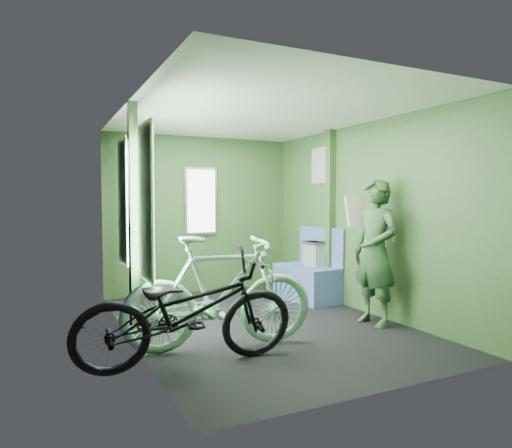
# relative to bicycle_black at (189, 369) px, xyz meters

# --- Properties ---
(room) EXTENTS (4.00, 4.02, 2.31)m
(room) POSITION_rel_bicycle_black_xyz_m (1.08, 1.00, 1.44)
(room) COLOR black
(room) RESTS_ON ground
(bicycle_black) EXTENTS (1.87, 0.92, 1.06)m
(bicycle_black) POSITION_rel_bicycle_black_xyz_m (0.00, 0.00, 0.00)
(bicycle_black) COLOR black
(bicycle_black) RESTS_ON ground
(bicycle_mint) EXTENTS (1.84, 0.86, 1.11)m
(bicycle_mint) POSITION_rel_bicycle_black_xyz_m (0.40, 0.31, 0.00)
(bicycle_mint) COLOR #87CAA3
(bicycle_mint) RESTS_ON ground
(passenger) EXTENTS (0.43, 0.66, 1.59)m
(passenger) POSITION_rel_bicycle_black_xyz_m (2.23, 0.38, 0.80)
(passenger) COLOR #2A4B29
(passenger) RESTS_ON ground
(waste_box) EXTENTS (0.23, 0.33, 0.80)m
(waste_box) POSITION_rel_bicycle_black_xyz_m (2.38, 1.76, 0.40)
(waste_box) COLOR gray
(waste_box) RESTS_ON ground
(bench_seat) EXTENTS (0.61, 0.98, 0.99)m
(bench_seat) POSITION_rel_bicycle_black_xyz_m (2.27, 1.76, 0.29)
(bench_seat) COLOR navy
(bench_seat) RESTS_ON ground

